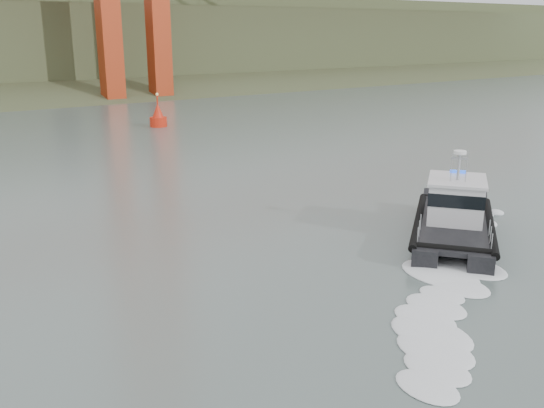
# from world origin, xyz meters

# --- Properties ---
(ground) EXTENTS (400.00, 400.00, 0.00)m
(ground) POSITION_xyz_m (0.00, 0.00, 0.00)
(ground) COLOR #4B5956
(ground) RESTS_ON ground
(patrol_boat) EXTENTS (10.14, 9.21, 4.90)m
(patrol_boat) POSITION_xyz_m (10.13, 2.84, 1.23)
(patrol_boat) COLOR black
(patrol_boat) RESTS_ON ground
(nav_buoy) EXTENTS (1.94, 1.94, 4.05)m
(nav_buoy) POSITION_xyz_m (13.17, 47.54, 1.06)
(nav_buoy) COLOR red
(nav_buoy) RESTS_ON ground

